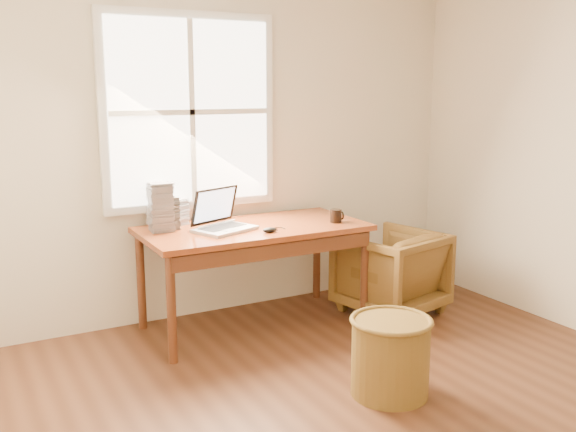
% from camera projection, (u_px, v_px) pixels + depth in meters
% --- Properties ---
extents(room_shell, '(4.04, 4.54, 2.64)m').
position_uv_depth(room_shell, '(397.00, 174.00, 3.06)').
color(room_shell, '#522F1C').
rests_on(room_shell, ground).
extents(desk, '(1.60, 0.80, 0.04)m').
position_uv_depth(desk, '(254.00, 229.00, 4.60)').
color(desk, brown).
rests_on(desk, room_shell).
extents(armchair, '(0.83, 0.84, 0.64)m').
position_uv_depth(armchair, '(390.00, 272.00, 4.96)').
color(armchair, brown).
rests_on(armchair, room_shell).
extents(wicker_stool, '(0.54, 0.54, 0.44)m').
position_uv_depth(wicker_stool, '(390.00, 357.00, 3.64)').
color(wicker_stool, brown).
rests_on(wicker_stool, room_shell).
extents(laptop, '(0.54, 0.55, 0.31)m').
position_uv_depth(laptop, '(224.00, 209.00, 4.41)').
color(laptop, '#A9ACB0').
rests_on(laptop, desk).
extents(mouse, '(0.10, 0.06, 0.03)m').
position_uv_depth(mouse, '(270.00, 230.00, 4.39)').
color(mouse, black).
rests_on(mouse, desk).
extents(coffee_mug, '(0.11, 0.11, 0.10)m').
position_uv_depth(coffee_mug, '(336.00, 216.00, 4.71)').
color(coffee_mug, black).
rests_on(coffee_mug, desk).
extents(cd_stack_a, '(0.16, 0.14, 0.31)m').
position_uv_depth(cd_stack_a, '(159.00, 204.00, 4.59)').
color(cd_stack_a, silver).
rests_on(cd_stack_a, desk).
extents(cd_stack_b, '(0.17, 0.16, 0.23)m').
position_uv_depth(cd_stack_b, '(166.00, 213.00, 4.45)').
color(cd_stack_b, '#252429').
rests_on(cd_stack_b, desk).
extents(cd_stack_c, '(0.16, 0.14, 0.34)m').
position_uv_depth(cd_stack_c, '(161.00, 207.00, 4.39)').
color(cd_stack_c, '#9D9FAA').
rests_on(cd_stack_c, desk).
extents(cd_stack_d, '(0.19, 0.18, 0.19)m').
position_uv_depth(cd_stack_d, '(175.00, 212.00, 4.63)').
color(cd_stack_d, silver).
rests_on(cd_stack_d, desk).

